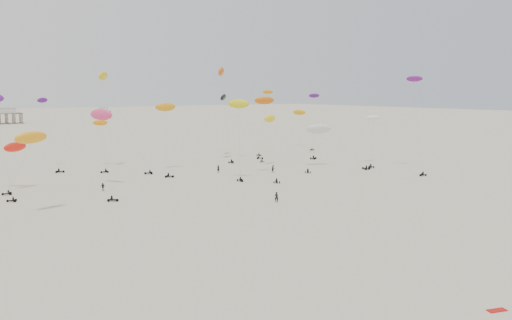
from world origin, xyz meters
TOP-DOWN VIEW (x-y plane):
  - ground_plane at (0.00, 200.00)m, footprint 900.00×900.00m
  - pavilion_main at (-10.00, 350.00)m, footprint 21.00×13.00m
  - pavilion_small at (60.00, 380.00)m, footprint 9.00×7.00m
  - rig_0 at (6.77, 104.81)m, footprint 4.44×4.45m
  - rig_1 at (26.63, 133.56)m, footprint 3.79×12.97m
  - rig_2 at (48.65, 105.83)m, footprint 10.28×8.57m
  - rig_3 at (37.11, 138.90)m, footprint 6.64×4.22m
  - rig_4 at (25.79, 141.18)m, footprint 8.98×14.87m
  - rig_5 at (15.01, 106.17)m, footprint 7.57×13.43m
  - rig_6 at (-20.26, 112.14)m, footprint 6.18×18.32m
  - rig_7 at (-23.92, 143.00)m, footprint 3.99×12.28m
  - rig_9 at (-12.55, 139.53)m, footprint 5.74×13.59m
  - rig_10 at (-35.47, 119.61)m, footprint 5.91×6.80m
  - rig_11 at (45.99, 126.40)m, footprint 9.09×9.90m
  - rig_12 at (60.50, 150.68)m, footprint 7.71×15.95m
  - rig_13 at (-11.22, 135.15)m, footprint 9.32×17.05m
  - rig_14 at (-1.39, 124.75)m, footprint 7.23×11.78m
  - rig_15 at (35.53, 110.36)m, footprint 10.70×14.44m
  - rig_16 at (18.79, 132.67)m, footprint 4.89×8.44m
  - rig_18 at (25.26, 115.99)m, footprint 4.97×17.23m
  - rig_19 at (50.04, 93.07)m, footprint 9.83×11.73m
  - rig_20 at (-37.06, 95.59)m, footprint 10.64×10.63m
  - spectator_0 at (1.00, 83.02)m, footprint 0.95×0.91m
  - spectator_1 at (19.54, 109.94)m, footprint 1.02×0.62m
  - spectator_2 at (-21.35, 110.01)m, footprint 1.27×1.03m
  - spectator_3 at (8.52, 117.25)m, footprint 0.84×0.63m
  - grounded_kite_b at (-8.37, 36.77)m, footprint 1.93×1.22m

SIDE VIEW (x-z plane):
  - ground_plane at x=0.00m, z-range 0.00..0.00m
  - spectator_0 at x=1.00m, z-range -1.08..1.08m
  - spectator_1 at x=19.54m, z-range -1.03..1.03m
  - spectator_2 at x=-21.35m, z-range -0.95..0.95m
  - spectator_3 at x=8.52m, z-range -1.08..1.08m
  - grounded_kite_b at x=-8.37m, z-range -0.04..0.04m
  - pavilion_small at x=60.00m, z-range -0.51..7.49m
  - pavilion_main at x=-10.00m, z-range -0.68..9.12m
  - rig_10 at x=-35.47m, z-range 2.35..12.17m
  - rig_9 at x=-12.55m, z-range -0.03..15.58m
  - rig_2 at x=48.65m, z-range 1.77..15.87m
  - rig_15 at x=35.53m, z-range 1.50..16.19m
  - rig_7 at x=-23.92m, z-range -0.44..18.29m
  - rig_11 at x=45.99m, z-range -0.41..18.99m
  - rig_18 at x=25.26m, z-range 0.69..18.72m
  - rig_20 at x=-37.06m, z-range 2.83..17.68m
  - rig_12 at x=60.50m, z-range 1.80..19.12m
  - rig_1 at x=26.63m, z-range 3.28..20.90m
  - rig_14 at x=-1.39m, z-range 3.94..21.59m
  - rig_6 at x=-20.26m, z-range 2.95..22.58m
  - rig_3 at x=37.11m, z-range 3.10..23.04m
  - rig_5 at x=15.01m, z-range 3.70..23.14m
  - rig_0 at x=6.77m, z-range 4.79..22.60m
  - rig_4 at x=25.79m, z-range 4.57..24.88m
  - rig_19 at x=50.04m, z-range 3.94..28.02m
  - rig_13 at x=-11.22m, z-range 6.36..32.29m
  - rig_16 at x=18.79m, z-range 8.06..34.10m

